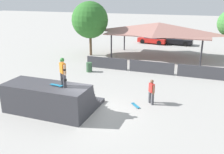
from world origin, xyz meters
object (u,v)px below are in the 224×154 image
at_px(skateboard_on_deck, 57,85).
at_px(parked_car_red, 153,39).
at_px(trash_bin, 89,67).
at_px(skateboard_on_ground, 135,105).
at_px(tree_far_back, 90,20).
at_px(parked_car_black, 176,40).
at_px(skater_on_deck, 63,70).
at_px(bystander_walking, 152,90).

bearing_deg(skateboard_on_deck, parked_car_red, 96.21).
bearing_deg(trash_bin, skateboard_on_ground, -44.29).
relative_size(tree_far_back, parked_car_black, 1.31).
bearing_deg(skateboard_on_ground, trash_bin, 2.20).
distance_m(skater_on_deck, bystander_walking, 5.67).
bearing_deg(skateboard_on_deck, bystander_walking, 42.50).
height_order(bystander_walking, skateboard_on_ground, bystander_walking).
xyz_separation_m(skateboard_on_ground, parked_car_red, (-3.29, 21.39, 0.54)).
bearing_deg(bystander_walking, trash_bin, 14.82).
bearing_deg(skater_on_deck, parked_car_red, 126.95).
xyz_separation_m(bystander_walking, tree_far_back, (-9.29, 10.99, 3.07)).
distance_m(bystander_walking, parked_car_red, 21.07).
xyz_separation_m(skateboard_on_deck, bystander_walking, (4.73, 3.29, -0.89)).
xyz_separation_m(skater_on_deck, skateboard_on_ground, (3.49, 2.49, -2.61)).
bearing_deg(skateboard_on_deck, trash_bin, 110.82).
distance_m(tree_far_back, trash_bin, 7.47).
xyz_separation_m(bystander_walking, skateboard_on_ground, (-0.83, -0.73, -0.83)).
bearing_deg(parked_car_black, skateboard_on_deck, -96.79).
height_order(tree_far_back, parked_car_black, tree_far_back).
distance_m(skateboard_on_deck, trash_bin, 8.57).
bearing_deg(trash_bin, tree_far_back, 113.61).
height_order(skateboard_on_deck, skateboard_on_ground, skateboard_on_deck).
height_order(skateboard_on_ground, parked_car_red, parked_car_red).
height_order(skater_on_deck, parked_car_black, skater_on_deck).
distance_m(skateboard_on_deck, parked_car_red, 23.99).
height_order(skateboard_on_ground, parked_car_black, parked_car_black).
bearing_deg(tree_far_back, skater_on_deck, -70.72).
xyz_separation_m(tree_far_back, trash_bin, (2.64, -6.03, -3.54)).
distance_m(parked_car_red, parked_car_black, 3.21).
bearing_deg(skateboard_on_ground, skater_on_deck, 81.93).
relative_size(skater_on_deck, trash_bin, 1.94).
relative_size(skateboard_on_deck, tree_far_back, 0.14).
xyz_separation_m(bystander_walking, trash_bin, (-6.65, 4.95, -0.46)).
bearing_deg(skateboard_on_ground, tree_far_back, -7.67).
xyz_separation_m(skateboard_on_deck, tree_far_back, (-4.56, 14.27, 2.19)).
height_order(bystander_walking, trash_bin, bystander_walking).
xyz_separation_m(skateboard_on_deck, parked_car_black, (3.81, 24.23, -1.17)).
bearing_deg(parked_car_red, tree_far_back, -108.98).
bearing_deg(parked_car_red, trash_bin, -90.02).
height_order(skater_on_deck, trash_bin, skater_on_deck).
distance_m(skateboard_on_deck, tree_far_back, 15.14).
height_order(parked_car_red, parked_car_black, same).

